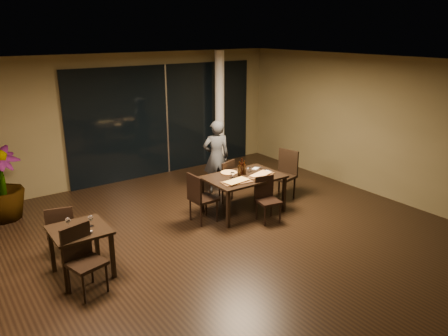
# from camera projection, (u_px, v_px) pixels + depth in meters

# --- Properties ---
(ground) EXTENTS (8.00, 8.00, 0.00)m
(ground) POSITION_uv_depth(u_px,v_px,m) (226.00, 239.00, 7.63)
(ground) COLOR black
(ground) RESTS_ON ground
(wall_back) EXTENTS (8.00, 0.10, 3.00)m
(wall_back) POSITION_uv_depth(u_px,v_px,m) (127.00, 118.00, 10.33)
(wall_back) COLOR brown
(wall_back) RESTS_ON ground
(wall_right) EXTENTS (0.10, 8.00, 3.00)m
(wall_right) POSITION_uv_depth(u_px,v_px,m) (379.00, 127.00, 9.40)
(wall_right) COLOR brown
(wall_right) RESTS_ON ground
(ceiling) EXTENTS (8.00, 8.00, 0.04)m
(ceiling) POSITION_uv_depth(u_px,v_px,m) (226.00, 62.00, 6.71)
(ceiling) COLOR silver
(ceiling) RESTS_ON wall_back
(window_panel) EXTENTS (5.00, 0.06, 2.70)m
(window_panel) POSITION_uv_depth(u_px,v_px,m) (166.00, 120.00, 10.85)
(window_panel) COLOR black
(window_panel) RESTS_ON ground
(column) EXTENTS (0.24, 0.24, 3.00)m
(column) POSITION_uv_depth(u_px,v_px,m) (220.00, 110.00, 11.33)
(column) COLOR white
(column) RESTS_ON ground
(main_table) EXTENTS (1.50, 1.00, 0.75)m
(main_table) POSITION_uv_depth(u_px,v_px,m) (244.00, 180.00, 8.60)
(main_table) COLOR black
(main_table) RESTS_ON ground
(side_table) EXTENTS (0.80, 0.80, 0.75)m
(side_table) POSITION_uv_depth(u_px,v_px,m) (80.00, 237.00, 6.36)
(side_table) COLOR black
(side_table) RESTS_ON ground
(chair_main_far) EXTENTS (0.53, 0.53, 0.90)m
(chair_main_far) POSITION_uv_depth(u_px,v_px,m) (224.00, 178.00, 9.19)
(chair_main_far) COLOR black
(chair_main_far) RESTS_ON ground
(chair_main_near) EXTENTS (0.46, 0.46, 0.86)m
(chair_main_near) POSITION_uv_depth(u_px,v_px,m) (267.00, 196.00, 8.27)
(chair_main_near) COLOR black
(chair_main_near) RESTS_ON ground
(chair_main_left) EXTENTS (0.46, 0.46, 0.96)m
(chair_main_left) POSITION_uv_depth(u_px,v_px,m) (200.00, 196.00, 8.15)
(chair_main_left) COLOR black
(chair_main_left) RESTS_ON ground
(chair_main_right) EXTENTS (0.58, 0.58, 1.05)m
(chair_main_right) POSITION_uv_depth(u_px,v_px,m) (284.00, 172.00, 9.35)
(chair_main_right) COLOR black
(chair_main_right) RESTS_ON ground
(chair_side_far) EXTENTS (0.51, 0.51, 0.90)m
(chair_side_far) POSITION_uv_depth(u_px,v_px,m) (61.00, 229.00, 6.88)
(chair_side_far) COLOR black
(chair_side_far) RESTS_ON ground
(chair_side_near) EXTENTS (0.54, 0.54, 0.97)m
(chair_side_near) POSITION_uv_depth(u_px,v_px,m) (82.00, 256.00, 5.99)
(chair_side_near) COLOR black
(chair_side_near) RESTS_ON ground
(diner) EXTENTS (0.64, 0.53, 1.64)m
(diner) POSITION_uv_depth(u_px,v_px,m) (216.00, 157.00, 9.61)
(diner) COLOR #2D2F32
(diner) RESTS_ON ground
(potted_plant) EXTENTS (1.10, 1.10, 1.47)m
(potted_plant) POSITION_uv_depth(u_px,v_px,m) (0.00, 183.00, 8.22)
(potted_plant) COLOR #1E4918
(potted_plant) RESTS_ON ground
(pizza_board_left) EXTENTS (0.60, 0.35, 0.01)m
(pizza_board_left) POSITION_uv_depth(u_px,v_px,m) (237.00, 182.00, 8.22)
(pizza_board_left) COLOR #482C17
(pizza_board_left) RESTS_ON main_table
(pizza_board_right) EXTENTS (0.65, 0.46, 0.01)m
(pizza_board_right) POSITION_uv_depth(u_px,v_px,m) (261.00, 175.00, 8.59)
(pizza_board_right) COLOR #4C3018
(pizza_board_right) RESTS_ON main_table
(oblong_pizza_left) EXTENTS (0.49, 0.27, 0.02)m
(oblong_pizza_left) POSITION_uv_depth(u_px,v_px,m) (237.00, 181.00, 8.21)
(oblong_pizza_left) COLOR maroon
(oblong_pizza_left) RESTS_ON pizza_board_left
(oblong_pizza_right) EXTENTS (0.51, 0.34, 0.02)m
(oblong_pizza_right) POSITION_uv_depth(u_px,v_px,m) (261.00, 175.00, 8.59)
(oblong_pizza_right) COLOR #681909
(oblong_pizza_right) RESTS_ON pizza_board_right
(round_pizza) EXTENTS (0.32, 0.32, 0.01)m
(round_pizza) POSITION_uv_depth(u_px,v_px,m) (229.00, 173.00, 8.75)
(round_pizza) COLOR red
(round_pizza) RESTS_ON main_table
(bottle_a) EXTENTS (0.07, 0.07, 0.31)m
(bottle_a) POSITION_uv_depth(u_px,v_px,m) (239.00, 169.00, 8.50)
(bottle_a) COLOR black
(bottle_a) RESTS_ON main_table
(bottle_b) EXTENTS (0.06, 0.06, 0.28)m
(bottle_b) POSITION_uv_depth(u_px,v_px,m) (244.00, 168.00, 8.62)
(bottle_b) COLOR black
(bottle_b) RESTS_ON main_table
(bottle_c) EXTENTS (0.07, 0.07, 0.33)m
(bottle_c) POSITION_uv_depth(u_px,v_px,m) (242.00, 167.00, 8.62)
(bottle_c) COLOR black
(bottle_c) RESTS_ON main_table
(tumbler_left) EXTENTS (0.08, 0.08, 0.10)m
(tumbler_left) POSITION_uv_depth(u_px,v_px,m) (233.00, 175.00, 8.48)
(tumbler_left) COLOR white
(tumbler_left) RESTS_ON main_table
(tumbler_right) EXTENTS (0.08, 0.08, 0.10)m
(tumbler_right) POSITION_uv_depth(u_px,v_px,m) (249.00, 170.00, 8.81)
(tumbler_right) COLOR white
(tumbler_right) RESTS_ON main_table
(napkin_near) EXTENTS (0.20, 0.15, 0.01)m
(napkin_near) POSITION_uv_depth(u_px,v_px,m) (267.00, 171.00, 8.83)
(napkin_near) COLOR white
(napkin_near) RESTS_ON main_table
(napkin_far) EXTENTS (0.21, 0.16, 0.01)m
(napkin_far) POSITION_uv_depth(u_px,v_px,m) (256.00, 168.00, 9.03)
(napkin_far) COLOR white
(napkin_far) RESTS_ON main_table
(wine_glass_a) EXTENTS (0.07, 0.07, 0.17)m
(wine_glass_a) POSITION_uv_depth(u_px,v_px,m) (68.00, 223.00, 6.30)
(wine_glass_a) COLOR white
(wine_glass_a) RESTS_ON side_table
(wine_glass_b) EXTENTS (0.07, 0.07, 0.17)m
(wine_glass_b) POSITION_uv_depth(u_px,v_px,m) (91.00, 221.00, 6.38)
(wine_glass_b) COLOR white
(wine_glass_b) RESTS_ON side_table
(side_napkin) EXTENTS (0.20, 0.15, 0.01)m
(side_napkin) POSITION_uv_depth(u_px,v_px,m) (84.00, 232.00, 6.19)
(side_napkin) COLOR white
(side_napkin) RESTS_ON side_table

